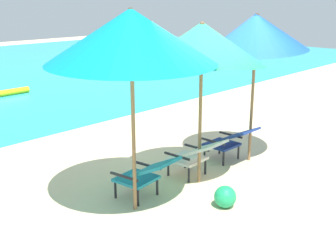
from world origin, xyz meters
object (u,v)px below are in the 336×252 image
(beach_umbrella_center, at_px, (202,44))
(beach_ball, at_px, (225,197))
(swim_buoy, at_px, (3,93))
(lounge_chair_center, at_px, (196,154))
(lounge_chair_right, at_px, (230,140))
(beach_umbrella_left, at_px, (131,36))
(lounge_chair_left, at_px, (146,173))
(beach_umbrella_right, at_px, (256,33))

(beach_umbrella_center, relative_size, beach_ball, 8.64)
(swim_buoy, height_order, lounge_chair_center, lounge_chair_center)
(lounge_chair_center, bearing_deg, beach_umbrella_center, -123.34)
(lounge_chair_right, distance_m, beach_umbrella_left, 3.03)
(lounge_chair_left, height_order, lounge_chair_center, same)
(beach_umbrella_center, bearing_deg, swim_buoy, 83.94)
(beach_umbrella_left, distance_m, beach_umbrella_center, 1.31)
(lounge_chair_right, relative_size, beach_umbrella_left, 0.30)
(lounge_chair_center, distance_m, lounge_chair_right, 0.95)
(swim_buoy, xyz_separation_m, lounge_chair_right, (0.19, -7.97, 0.31))
(beach_umbrella_center, relative_size, beach_umbrella_right, 1.03)
(beach_umbrella_center, xyz_separation_m, beach_ball, (-0.40, -0.79, -1.98))
(lounge_chair_center, bearing_deg, beach_ball, -118.11)
(beach_umbrella_left, bearing_deg, beach_umbrella_right, -2.39)
(swim_buoy, height_order, lounge_chair_left, lounge_chair_left)
(lounge_chair_center, height_order, beach_umbrella_left, beach_umbrella_left)
(lounge_chair_center, bearing_deg, lounge_chair_right, 0.76)
(beach_umbrella_right, xyz_separation_m, beach_ball, (-1.76, -0.75, -2.08))
(beach_umbrella_left, xyz_separation_m, beach_umbrella_center, (1.29, -0.07, -0.19))
(swim_buoy, bearing_deg, beach_ball, -98.09)
(swim_buoy, bearing_deg, beach_umbrella_right, -86.54)
(beach_ball, bearing_deg, lounge_chair_center, 61.89)
(beach_umbrella_left, bearing_deg, beach_ball, -44.18)
(lounge_chair_left, relative_size, beach_umbrella_center, 0.35)
(beach_umbrella_left, height_order, beach_umbrella_center, beach_umbrella_left)
(swim_buoy, xyz_separation_m, beach_umbrella_center, (-0.86, -8.13, 2.04))
(lounge_chair_left, bearing_deg, beach_ball, -58.66)
(lounge_chair_center, xyz_separation_m, beach_umbrella_center, (-0.10, -0.15, 1.73))
(lounge_chair_left, bearing_deg, beach_umbrella_left, -161.54)
(beach_ball, bearing_deg, beach_umbrella_left, 135.82)
(lounge_chair_left, bearing_deg, swim_buoy, 76.90)
(beach_umbrella_right, bearing_deg, lounge_chair_center, 171.09)
(swim_buoy, relative_size, beach_umbrella_right, 0.62)
(beach_umbrella_center, xyz_separation_m, beach_umbrella_right, (1.36, -0.04, 0.10))
(beach_ball, bearing_deg, lounge_chair_left, 121.34)
(lounge_chair_left, distance_m, lounge_chair_right, 2.04)
(lounge_chair_center, bearing_deg, swim_buoy, 84.54)
(lounge_chair_right, bearing_deg, beach_umbrella_left, -177.58)
(swim_buoy, distance_m, beach_umbrella_center, 8.43)
(beach_umbrella_right, bearing_deg, beach_ball, -156.96)
(swim_buoy, distance_m, beach_umbrella_right, 8.46)
(beach_umbrella_left, bearing_deg, lounge_chair_center, 3.56)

